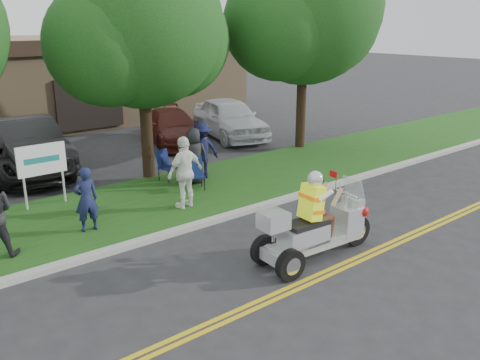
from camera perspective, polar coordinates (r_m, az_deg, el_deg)
ground at (r=10.53m, az=7.28°, el=-9.56°), size 120.00×120.00×0.00m
centerline_near at (r=10.18m, az=9.68°, el=-10.62°), size 60.00×0.10×0.01m
centerline_far at (r=10.28m, az=9.00°, el=-10.32°), size 60.00×0.10×0.01m
curb at (r=12.59m, az=-2.80°, el=-4.47°), size 60.00×0.25×0.12m
grass_verge at (r=14.27m, az=-7.95°, el=-1.95°), size 60.00×4.00×0.10m
commercial_building at (r=27.01m, az=-20.13°, el=10.59°), size 18.00×8.20×4.00m
tree_mid at (r=15.51m, az=-10.93°, el=15.97°), size 5.88×4.80×7.05m
tree_right at (r=19.36m, az=7.31°, el=18.14°), size 6.86×5.60×8.07m
business_sign at (r=14.02m, az=-21.36°, el=1.78°), size 1.25×0.06×1.75m
trike_scooter at (r=10.54m, az=8.34°, el=-5.52°), size 2.96×1.02×1.93m
lawn_chair_a at (r=14.64m, az=-5.11°, el=1.02°), size 0.64×0.66×0.93m
lawn_chair_b at (r=15.57m, az=-8.39°, el=1.89°), size 0.61×0.62×0.92m
spectator_adult_left at (r=12.10m, az=-16.89°, el=-2.08°), size 0.59×0.42×1.52m
spectator_adult_right at (r=13.08m, az=-6.18°, el=0.87°), size 1.15×0.60×1.88m
spectator_chair_a at (r=15.53m, az=-4.32°, el=3.33°), size 1.21×0.80×1.74m
spectator_chair_b at (r=15.06m, az=-5.19°, el=2.71°), size 0.96×0.79×1.67m
parked_car_left at (r=18.17m, az=-22.67°, el=3.67°), size 2.11×5.22×1.68m
parked_car_mid at (r=17.47m, az=-22.73°, el=2.54°), size 2.85×5.04×1.33m
parked_car_right at (r=20.74m, az=-7.59°, el=5.92°), size 3.11×4.87×1.31m
parked_car_far_right at (r=21.57m, az=-1.21°, el=6.98°), size 3.14×5.21×1.66m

